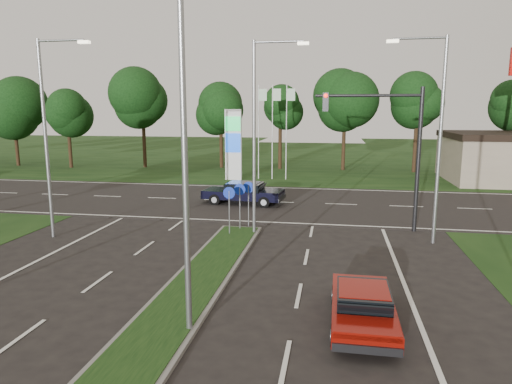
# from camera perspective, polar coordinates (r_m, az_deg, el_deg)

# --- Properties ---
(verge_far) EXTENTS (160.00, 50.00, 0.02)m
(verge_far) POSITION_cam_1_polar(r_m,az_deg,el_deg) (60.38, 5.49, 4.51)
(verge_far) COLOR black
(verge_far) RESTS_ON ground
(cross_road) EXTENTS (160.00, 12.00, 0.02)m
(cross_road) POSITION_cam_1_polar(r_m,az_deg,el_deg) (29.86, 0.93, -1.23)
(cross_road) COLOR black
(cross_road) RESTS_ON ground
(median_kerb) EXTENTS (2.00, 26.00, 0.12)m
(median_kerb) POSITION_cam_1_polar(r_m,az_deg,el_deg) (11.58, -15.62, -20.51)
(median_kerb) COLOR slate
(median_kerb) RESTS_ON ground
(streetlight_median_near) EXTENTS (2.53, 0.22, 9.00)m
(streetlight_median_near) POSITION_cam_1_polar(r_m,az_deg,el_deg) (11.50, -8.01, 5.99)
(streetlight_median_near) COLOR gray
(streetlight_median_near) RESTS_ON ground
(streetlight_median_far) EXTENTS (2.53, 0.22, 9.00)m
(streetlight_median_far) POSITION_cam_1_polar(r_m,az_deg,el_deg) (21.23, 0.30, 7.95)
(streetlight_median_far) COLOR gray
(streetlight_median_far) RESTS_ON ground
(streetlight_left_far) EXTENTS (2.53, 0.22, 9.00)m
(streetlight_left_far) POSITION_cam_1_polar(r_m,az_deg,el_deg) (22.86, -24.47, 7.21)
(streetlight_left_far) COLOR gray
(streetlight_left_far) RESTS_ON ground
(streetlight_right_far) EXTENTS (2.53, 0.22, 9.00)m
(streetlight_right_far) POSITION_cam_1_polar(r_m,az_deg,el_deg) (21.38, 21.56, 7.27)
(streetlight_right_far) COLOR gray
(streetlight_right_far) RESTS_ON ground
(traffic_signal) EXTENTS (5.10, 0.42, 7.00)m
(traffic_signal) POSITION_cam_1_polar(r_m,az_deg,el_deg) (23.11, 16.57, 6.66)
(traffic_signal) COLOR black
(traffic_signal) RESTS_ON ground
(median_signs) EXTENTS (1.16, 1.76, 2.38)m
(median_signs) POSITION_cam_1_polar(r_m,az_deg,el_deg) (22.19, -2.09, -0.71)
(median_signs) COLOR gray
(median_signs) RESTS_ON ground
(gas_pylon) EXTENTS (5.80, 1.26, 8.00)m
(gas_pylon) POSITION_cam_1_polar(r_m,az_deg,el_deg) (38.96, -2.53, 6.17)
(gas_pylon) COLOR silver
(gas_pylon) RESTS_ON ground
(treeline_far) EXTENTS (6.00, 6.00, 9.90)m
(treeline_far) POSITION_cam_1_polar(r_m,az_deg,el_deg) (45.08, 4.28, 11.32)
(treeline_far) COLOR black
(treeline_far) RESTS_ON ground
(red_sedan) EXTENTS (1.71, 4.08, 1.12)m
(red_sedan) POSITION_cam_1_polar(r_m,az_deg,el_deg) (13.28, 13.20, -13.60)
(red_sedan) COLOR maroon
(red_sedan) RESTS_ON ground
(navy_sedan) EXTENTS (5.18, 2.50, 1.38)m
(navy_sedan) POSITION_cam_1_polar(r_m,az_deg,el_deg) (29.15, -1.55, -0.03)
(navy_sedan) COLOR black
(navy_sedan) RESTS_ON ground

